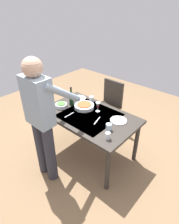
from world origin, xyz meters
name	(u,v)px	position (x,y,z in m)	size (l,w,h in m)	color
ground_plane	(89,153)	(0.00, 0.00, 0.00)	(6.00, 6.00, 0.00)	#846647
dining_table	(89,120)	(0.00, 0.00, 0.65)	(1.37, 0.84, 0.73)	#332D28
chair_near	(110,102)	(0.22, -0.80, 0.53)	(0.40, 0.40, 0.91)	black
person_server	(41,117)	(0.16, 0.68, 0.96)	(0.42, 0.61, 1.69)	#2D2D38
wine_bottle	(71,98)	(0.41, -0.04, 0.84)	(0.07, 0.07, 0.30)	black
wine_glass_left	(98,105)	(-0.03, -0.15, 0.84)	(0.07, 0.07, 0.15)	white
water_cup_near_left	(108,136)	(-0.52, 0.25, 0.78)	(0.06, 0.06, 0.09)	silver
water_cup_near_right	(91,99)	(0.24, -0.32, 0.78)	(0.08, 0.08, 0.09)	silver
water_cup_far_left	(109,127)	(-0.42, 0.10, 0.78)	(0.08, 0.08, 0.09)	silver
serving_bowl_pasta	(84,106)	(0.19, -0.10, 0.77)	(0.30, 0.30, 0.07)	silver
side_bowl_salad	(61,105)	(0.47, 0.12, 0.77)	(0.18, 0.18, 0.07)	silver
dinner_plate_near	(79,98)	(0.47, -0.26, 0.74)	(0.23, 0.23, 0.01)	silver
dinner_plate_far	(119,120)	(-0.40, -0.15, 0.74)	(0.23, 0.23, 0.01)	silver
table_knife	(97,121)	(-0.18, 0.04, 0.74)	(0.01, 0.20, 0.01)	silver
table_fork	(69,115)	(0.22, 0.20, 0.74)	(0.01, 0.18, 0.01)	silver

